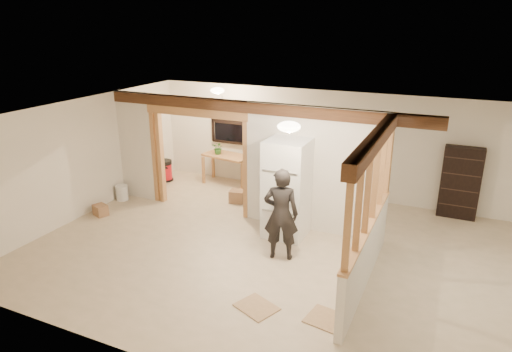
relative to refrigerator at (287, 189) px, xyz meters
The scene contains 28 objects.
floor 1.24m from the refrigerator, 77.00° to the right, with size 9.00×6.50×0.01m, color beige.
ceiling 1.72m from the refrigerator, 77.00° to the right, with size 9.00×6.50×0.01m, color white.
wall_back 2.52m from the refrigerator, 86.00° to the left, with size 9.00×0.01×2.50m, color silver.
wall_front 4.02m from the refrigerator, 87.50° to the right, with size 9.00×0.01×2.50m, color silver.
wall_left 4.40m from the refrigerator, behind, with size 0.01×6.50×2.50m, color silver.
partition_left_stub 3.91m from the refrigerator, behind, with size 0.90×0.12×2.50m, color silver.
partition_center 0.65m from the refrigerator, 49.86° to the left, with size 2.80×0.12×2.50m, color silver.
doorway_frame 2.27m from the refrigerator, 168.71° to the left, with size 2.46×0.14×2.20m, color #B9834E.
header_beam_back 1.70m from the refrigerator, 151.72° to the left, with size 7.00×0.18×0.22m, color #50301B.
header_beam_right 2.55m from the refrigerator, 33.08° to the right, with size 0.18×3.30×0.22m, color #50301B.
pony_wall 2.17m from the refrigerator, 33.08° to the right, with size 0.12×3.20×1.00m, color silver.
stud_partition 2.23m from the refrigerator, 33.08° to the right, with size 0.14×3.20×1.32m, color #B9834E.
window_back 3.47m from the refrigerator, 135.13° to the left, with size 1.12×0.10×1.10m, color black.
ceiling_dome_main 2.03m from the refrigerator, 69.30° to the right, with size 0.36×0.36×0.16m, color #FFEABF.
ceiling_dome_util 3.18m from the refrigerator, 146.42° to the left, with size 0.32×0.32×0.14m, color #FFEABF.
hanging_bulb 2.35m from the refrigerator, 155.18° to the left, with size 0.07×0.07×0.07m, color #FFD88C.
refrigerator is the anchor object (origin of this frame).
woman 0.95m from the refrigerator, 75.23° to the right, with size 0.61×0.40×1.67m, color black.
work_table 3.29m from the refrigerator, 138.69° to the left, with size 1.22×0.61×0.77m, color #B9834E.
potted_plant 3.39m from the refrigerator, 141.62° to the left, with size 0.29×0.25×0.33m, color #357934.
shop_vac 4.40m from the refrigerator, 157.81° to the left, with size 0.43×0.43×0.56m, color #B3111A.
bookshelf 3.80m from the refrigerator, 37.14° to the left, with size 0.78×0.26×1.55m, color black.
bucket 4.23m from the refrigerator, behind, with size 0.28×0.28×0.35m, color white.
box_util_a 2.12m from the refrigerator, 146.22° to the left, with size 0.33×0.29×0.29m, color #956B48.
box_util_b 3.72m from the refrigerator, 169.48° to the left, with size 0.32×0.32×0.30m, color #956B48.
box_front 4.15m from the refrigerator, 168.56° to the right, with size 0.29×0.24×0.24m, color #956B48.
floor_panel_near 2.90m from the refrigerator, 57.36° to the right, with size 0.49×0.49×0.02m, color tan.
floor_panel_far 2.68m from the refrigerator, 79.03° to the right, with size 0.57×0.46×0.02m, color tan.
Camera 1 is at (2.66, -6.93, 4.04)m, focal length 32.00 mm.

